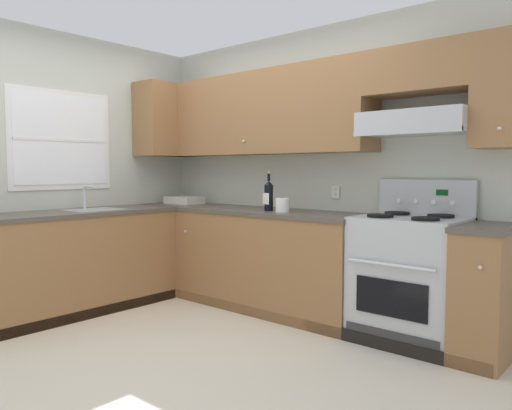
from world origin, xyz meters
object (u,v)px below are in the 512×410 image
at_px(wine_bottle, 269,195).
at_px(bowl, 184,201).
at_px(stove, 409,278).
at_px(paper_towel_roll, 283,205).

distance_m(wine_bottle, bowl, 1.29).
bearing_deg(stove, paper_towel_roll, -174.62).
bearing_deg(wine_bottle, paper_towel_roll, -8.79).
xyz_separation_m(wine_bottle, paper_towel_roll, (0.18, -0.03, -0.08)).
relative_size(stove, bowl, 3.11).
xyz_separation_m(stove, bowl, (-2.57, 0.05, 0.46)).
relative_size(stove, paper_towel_roll, 9.80).
xyz_separation_m(stove, paper_towel_roll, (-1.11, -0.10, 0.49)).
xyz_separation_m(stove, wine_bottle, (-1.29, -0.08, 0.57)).
height_order(wine_bottle, bowl, wine_bottle).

